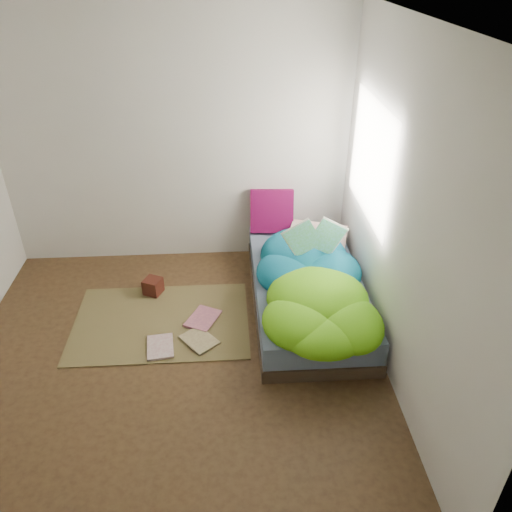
{
  "coord_description": "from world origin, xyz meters",
  "views": [
    {
      "loc": [
        0.49,
        -3.08,
        2.97
      ],
      "look_at": [
        0.74,
        0.75,
        0.56
      ],
      "focal_mm": 35.0,
      "sensor_mm": 36.0,
      "label": 1
    }
  ],
  "objects_px": {
    "bed": "(306,291)",
    "floor_book_a": "(147,348)",
    "open_book": "(316,228)",
    "floor_book_b": "(191,316)",
    "wooden_box": "(153,286)",
    "pillow_magenta": "(272,211)"
  },
  "relations": [
    {
      "from": "bed",
      "to": "floor_book_a",
      "type": "height_order",
      "value": "bed"
    },
    {
      "from": "open_book",
      "to": "floor_book_b",
      "type": "bearing_deg",
      "value": -175.7
    },
    {
      "from": "pillow_magenta",
      "to": "open_book",
      "type": "bearing_deg",
      "value": -66.35
    },
    {
      "from": "wooden_box",
      "to": "floor_book_a",
      "type": "xyz_separation_m",
      "value": [
        0.03,
        -0.83,
        -0.07
      ]
    },
    {
      "from": "bed",
      "to": "floor_book_a",
      "type": "xyz_separation_m",
      "value": [
        -1.45,
        -0.55,
        -0.14
      ]
    },
    {
      "from": "bed",
      "to": "open_book",
      "type": "height_order",
      "value": "open_book"
    },
    {
      "from": "pillow_magenta",
      "to": "floor_book_b",
      "type": "relative_size",
      "value": 1.39
    },
    {
      "from": "pillow_magenta",
      "to": "open_book",
      "type": "height_order",
      "value": "open_book"
    },
    {
      "from": "open_book",
      "to": "wooden_box",
      "type": "height_order",
      "value": "open_book"
    },
    {
      "from": "wooden_box",
      "to": "floor_book_b",
      "type": "relative_size",
      "value": 0.49
    },
    {
      "from": "bed",
      "to": "open_book",
      "type": "xyz_separation_m",
      "value": [
        0.05,
        0.04,
        0.66
      ]
    },
    {
      "from": "wooden_box",
      "to": "floor_book_b",
      "type": "bearing_deg",
      "value": -46.17
    },
    {
      "from": "floor_book_a",
      "to": "floor_book_b",
      "type": "xyz_separation_m",
      "value": [
        0.36,
        0.42,
        0.0
      ]
    },
    {
      "from": "bed",
      "to": "floor_book_a",
      "type": "relative_size",
      "value": 6.53
    },
    {
      "from": "open_book",
      "to": "wooden_box",
      "type": "bearing_deg",
      "value": 167.08
    },
    {
      "from": "floor_book_a",
      "to": "wooden_box",
      "type": "bearing_deg",
      "value": 85.53
    },
    {
      "from": "open_book",
      "to": "floor_book_a",
      "type": "xyz_separation_m",
      "value": [
        -1.51,
        -0.59,
        -0.8
      ]
    },
    {
      "from": "pillow_magenta",
      "to": "floor_book_b",
      "type": "bearing_deg",
      "value": -124.86
    },
    {
      "from": "wooden_box",
      "to": "bed",
      "type": "bearing_deg",
      "value": -10.69
    },
    {
      "from": "bed",
      "to": "pillow_magenta",
      "type": "height_order",
      "value": "pillow_magenta"
    },
    {
      "from": "floor_book_b",
      "to": "floor_book_a",
      "type": "bearing_deg",
      "value": -103.95
    },
    {
      "from": "floor_book_a",
      "to": "floor_book_b",
      "type": "relative_size",
      "value": 0.94
    }
  ]
}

